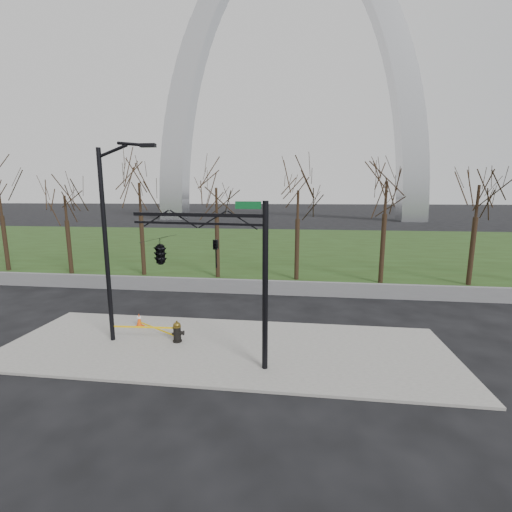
# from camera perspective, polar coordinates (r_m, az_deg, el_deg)

# --- Properties ---
(ground) EXTENTS (500.00, 500.00, 0.00)m
(ground) POSITION_cam_1_polar(r_m,az_deg,el_deg) (14.48, -5.30, -15.16)
(ground) COLOR black
(ground) RESTS_ON ground
(sidewalk) EXTENTS (18.00, 6.00, 0.10)m
(sidewalk) POSITION_cam_1_polar(r_m,az_deg,el_deg) (14.46, -5.30, -14.98)
(sidewalk) COLOR slate
(sidewalk) RESTS_ON ground
(grass_strip) EXTENTS (120.00, 40.00, 0.06)m
(grass_strip) POSITION_cam_1_polar(r_m,az_deg,el_deg) (43.31, 3.31, 1.90)
(grass_strip) COLOR #223413
(grass_strip) RESTS_ON ground
(guardrail) EXTENTS (60.00, 0.30, 0.90)m
(guardrail) POSITION_cam_1_polar(r_m,az_deg,el_deg) (21.74, -0.74, -5.17)
(guardrail) COLOR #59595B
(guardrail) RESTS_ON ground
(gateway_arch) EXTENTS (66.00, 6.00, 65.00)m
(gateway_arch) POSITION_cam_1_polar(r_m,az_deg,el_deg) (91.69, 5.73, 26.69)
(gateway_arch) COLOR #B8BABF
(gateway_arch) RESTS_ON ground
(tree_row) EXTENTS (51.60, 4.00, 7.68)m
(tree_row) POSITION_cam_1_polar(r_m,az_deg,el_deg) (24.88, 6.95, 4.63)
(tree_row) COLOR black
(tree_row) RESTS_ON ground
(fire_hydrant) EXTENTS (0.57, 0.37, 0.92)m
(fire_hydrant) POSITION_cam_1_polar(r_m,az_deg,el_deg) (14.99, -13.01, -12.30)
(fire_hydrant) COLOR black
(fire_hydrant) RESTS_ON sidewalk
(traffic_cone) EXTENTS (0.41, 0.41, 0.63)m
(traffic_cone) POSITION_cam_1_polar(r_m,az_deg,el_deg) (17.15, -18.96, -10.09)
(traffic_cone) COLOR #E64C0C
(traffic_cone) RESTS_ON sidewalk
(street_light) EXTENTS (2.39, 0.27, 8.21)m
(street_light) POSITION_cam_1_polar(r_m,az_deg,el_deg) (14.95, -23.22, 3.62)
(street_light) COLOR black
(street_light) RESTS_ON ground
(traffic_signal_mast) EXTENTS (5.05, 2.54, 6.00)m
(traffic_signal_mast) POSITION_cam_1_polar(r_m,az_deg,el_deg) (12.64, -12.79, 0.64)
(traffic_signal_mast) COLOR black
(traffic_signal_mast) RESTS_ON ground
(caution_tape) EXTENTS (2.80, 1.58, 0.46)m
(caution_tape) POSITION_cam_1_polar(r_m,az_deg,el_deg) (15.74, -17.18, -11.44)
(caution_tape) COLOR yellow
(caution_tape) RESTS_ON ground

